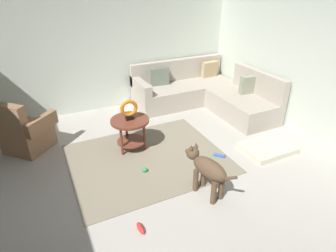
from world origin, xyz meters
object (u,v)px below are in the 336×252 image
Objects in this scene: dog at (207,169)px; armchair at (24,132)px; sectional_couch at (204,94)px; torus_sculpture at (129,109)px; side_table at (130,126)px; dog_bed_mat at (267,148)px; dog_toy_rope at (219,156)px; dog_toy_bone at (140,228)px; dog_toy_ball at (145,170)px.

armchair is at bearing 119.96° from dog.
torus_sculpture is at bearing -154.45° from sectional_couch.
side_table is at bearing 180.00° from torus_sculpture.
armchair is 3.89m from dog_bed_mat.
dog_toy_bone is at bearing -153.36° from dog_toy_rope.
torus_sculpture is 0.39× the size of dog.
dog_toy_bone is at bearing -165.28° from dog_bed_mat.
side_table is at bearing 20.33° from armchair.
armchair is at bearing -176.31° from sectional_couch.
sectional_couch reaches higher than dog_toy_rope.
dog_toy_bone is at bearing -114.26° from dog_toy_ball.
dog_toy_ball is (-0.04, -0.67, -0.67)m from torus_sculpture.
dog is at bearing -0.63° from armchair.
side_table is 3.33× the size of dog_toy_bone.
dog is 4.59× the size of dog_toy_rope.
torus_sculpture is 0.95m from dog_toy_ball.
armchair reaches higher than dog.
dog_toy_bone is at bearing -106.03° from torus_sculpture.
side_table reaches higher than dog_toy_rope.
dog_toy_ball is 1.20m from dog_toy_rope.
armchair is at bearing 114.07° from dog_toy_bone.
dog reaches higher than dog_toy_ball.
dog_toy_bone is (-2.44, -2.57, -0.26)m from sectional_couch.
dog_toy_bone is (-2.43, -0.64, -0.01)m from dog_bed_mat.
armchair is at bearing 153.82° from dog_bed_mat.
sectional_couch is at bearing 25.55° from torus_sculpture.
armchair is (-3.49, -0.22, 0.03)m from sectional_couch.
dog_bed_mat is 2.51m from dog_toy_bone.
dog is 4.64× the size of dog_toy_bone.
sectional_couch is 2.19m from side_table.
sectional_couch is 3.56m from dog_toy_bone.
side_table is 0.77m from dog_toy_ball.
armchair is 2.59m from dog_toy_bone.
armchair is at bearing 136.85° from dog_toy_ball.
dog_bed_mat is (3.48, -1.71, -0.28)m from armchair.
dog_toy_ball is at bearing -93.05° from side_table.
side_table is 0.72× the size of dog.
sectional_couch is 1.96m from dog_toy_rope.
dog is (2.03, -2.13, 0.05)m from armchair.
torus_sculpture is 1.83m from dog_toy_bone.
side_table is (1.52, -0.72, 0.09)m from armchair.
side_table is 1.50m from dog.
dog_toy_ball is (1.48, -1.39, -0.29)m from armchair.
sectional_couch is 29.85× the size of dog_toy_ball.
dog_toy_bone is at bearing -133.49° from sectional_couch.
sectional_couch is 2.27× the size of armchair.
dog_toy_ball is at bearing 2.52° from armchair.
dog is at bearing -53.23° from dog_toy_ball.
sectional_couch is at bearing 89.64° from dog_bed_mat.
sectional_couch is at bearing 49.35° from armchair.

